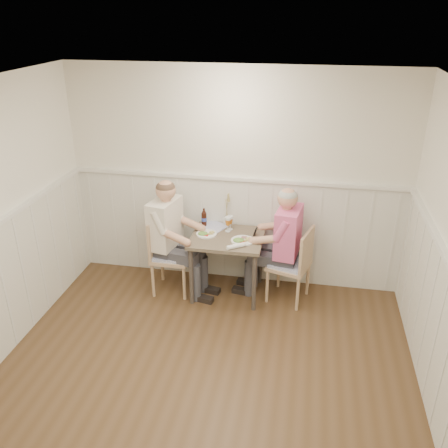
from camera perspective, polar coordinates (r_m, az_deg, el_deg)
name	(u,v)px	position (r m, az deg, el deg)	size (l,w,h in m)	color
ground_plane	(193,408)	(4.39, -3.77, -21.18)	(4.50, 4.50, 0.00)	#4C341D
room_shell	(187,253)	(3.47, -4.47, -3.46)	(4.04, 4.54, 2.60)	white
wainscot	(209,297)	(4.47, -1.87, -8.73)	(4.00, 4.49, 1.34)	white
dining_table	(227,245)	(5.47, 0.38, -2.54)	(0.82, 0.70, 0.75)	brown
chair_right	(294,263)	(5.47, 8.40, -4.61)	(0.53, 0.53, 0.91)	tan
chair_left	(167,252)	(5.64, -6.88, -3.38)	(0.45, 0.45, 0.93)	tan
man_in_pink	(283,252)	(5.48, 7.14, -3.42)	(0.68, 0.48, 1.39)	#3F3F47
diner_cream	(170,245)	(5.60, -6.56, -2.55)	(0.72, 0.52, 1.42)	#3F3F47
plate_man	(242,240)	(5.30, 2.14, -1.91)	(0.26, 0.26, 0.07)	white
plate_diner	(205,233)	(5.46, -2.25, -1.14)	(0.24, 0.24, 0.06)	white
beer_glass_a	(230,221)	(5.54, 0.74, 0.42)	(0.07, 0.07, 0.17)	silver
beer_glass_b	(228,222)	(5.50, 0.47, 0.26)	(0.07, 0.07, 0.18)	silver
beer_bottle	(204,218)	(5.65, -2.42, 0.71)	(0.06, 0.06, 0.22)	black
rolled_napkin	(236,246)	(5.16, 1.46, -2.67)	(0.21, 0.16, 0.05)	white
grass_vase	(226,210)	(5.63, 0.21, 1.69)	(0.05, 0.05, 0.43)	silver
gingham_mat	(213,226)	(5.68, -1.37, -0.23)	(0.40, 0.37, 0.01)	#6E77B8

